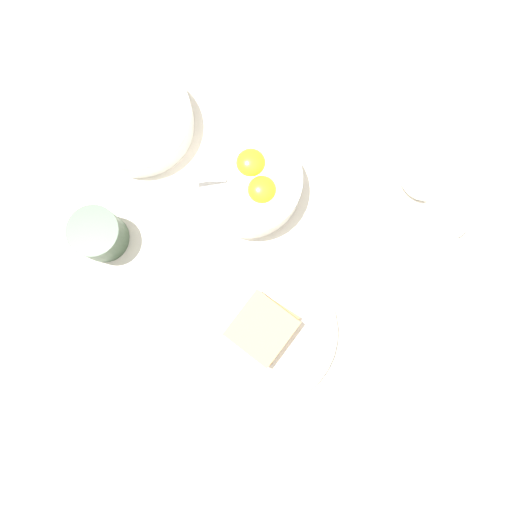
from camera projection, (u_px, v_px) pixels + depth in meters
name	position (u px, v px, depth m)	size (l,w,h in m)	color
ground_plane	(254.00, 247.00, 0.81)	(3.00, 3.00, 0.00)	silver
egg_bowl	(248.00, 182.00, 0.79)	(0.17, 0.17, 0.08)	white
toast_plate	(265.00, 331.00, 0.78)	(0.23, 0.23, 0.02)	white
toast_sandwich	(263.00, 328.00, 0.76)	(0.11, 0.11, 0.03)	tan
soup_spoon	(422.00, 187.00, 0.81)	(0.13, 0.12, 0.03)	white
congee_bowl	(136.00, 119.00, 0.81)	(0.18, 0.18, 0.05)	white
drinking_cup	(98.00, 234.00, 0.77)	(0.08, 0.08, 0.07)	#334733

